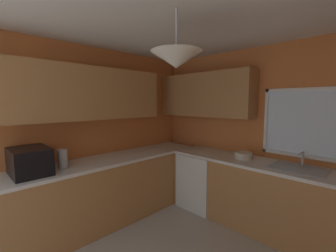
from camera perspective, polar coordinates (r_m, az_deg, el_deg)
room_shell at (r=2.46m, az=3.20°, el=6.29°), size 3.54×3.63×2.52m
counter_run_left at (r=3.27m, az=-16.96°, el=-16.14°), size 0.65×3.24×0.90m
counter_run_back at (r=3.28m, az=23.25°, el=-16.36°), size 2.63×0.65×0.90m
dishwasher at (r=3.69m, az=8.82°, el=-13.73°), size 0.60×0.60×0.86m
microwave at (r=2.83m, az=-32.41°, el=-7.76°), size 0.48×0.36×0.29m
kettle at (r=2.90m, az=-25.75°, el=-7.71°), size 0.11×0.11×0.22m
sink_assembly at (r=3.02m, az=30.92°, el=-9.42°), size 0.58×0.40×0.19m
bowl at (r=3.23m, az=19.11°, el=-7.27°), size 0.24×0.24×0.09m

